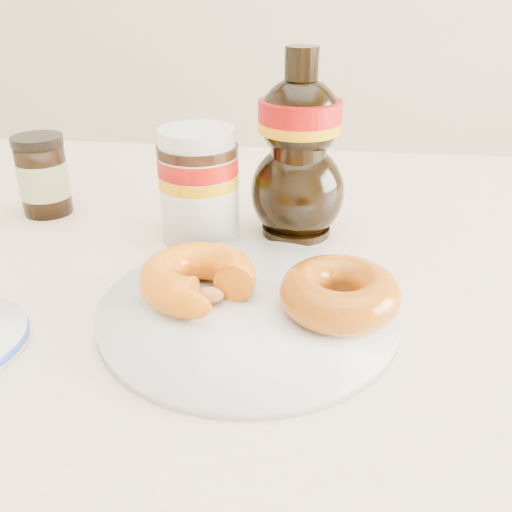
# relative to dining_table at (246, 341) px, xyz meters

# --- Properties ---
(dining_table) EXTENTS (1.40, 0.90, 0.75)m
(dining_table) POSITION_rel_dining_table_xyz_m (0.00, 0.00, 0.00)
(dining_table) COLOR beige
(dining_table) RESTS_ON ground
(plate) EXTENTS (0.26, 0.26, 0.01)m
(plate) POSITION_rel_dining_table_xyz_m (0.02, -0.08, 0.09)
(plate) COLOR white
(plate) RESTS_ON dining_table
(donut_bitten) EXTENTS (0.11, 0.11, 0.04)m
(donut_bitten) POSITION_rel_dining_table_xyz_m (-0.03, -0.07, 0.11)
(donut_bitten) COLOR #DD5C0C
(donut_bitten) RESTS_ON plate
(donut_whole) EXTENTS (0.13, 0.13, 0.04)m
(donut_whole) POSITION_rel_dining_table_xyz_m (0.09, -0.08, 0.11)
(donut_whole) COLOR #A25C0A
(donut_whole) RESTS_ON plate
(nutella_jar) EXTENTS (0.09, 0.09, 0.12)m
(nutella_jar) POSITION_rel_dining_table_xyz_m (-0.06, 0.08, 0.15)
(nutella_jar) COLOR white
(nutella_jar) RESTS_ON dining_table
(syrup_bottle) EXTENTS (0.13, 0.12, 0.21)m
(syrup_bottle) POSITION_rel_dining_table_xyz_m (0.04, 0.11, 0.19)
(syrup_bottle) COLOR black
(syrup_bottle) RESTS_ON dining_table
(dark_jar) EXTENTS (0.06, 0.06, 0.10)m
(dark_jar) POSITION_rel_dining_table_xyz_m (-0.27, 0.13, 0.13)
(dark_jar) COLOR black
(dark_jar) RESTS_ON dining_table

